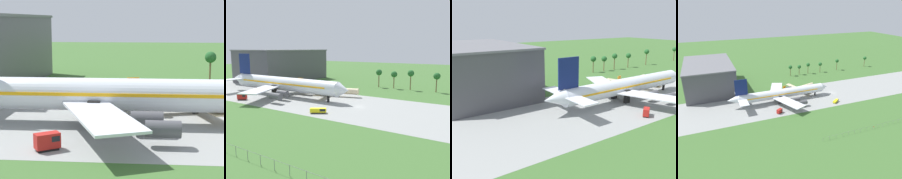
% 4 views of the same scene
% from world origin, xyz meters
% --- Properties ---
extents(jet_airliner, '(76.51, 51.99, 20.24)m').
position_xyz_m(jet_airliner, '(-43.02, 0.41, 5.95)').
color(jet_airliner, silver).
rests_on(jet_airliner, ground_plane).
extents(regional_aircraft, '(30.99, 28.14, 8.37)m').
position_xyz_m(regional_aircraft, '(-24.37, 12.14, 2.76)').
color(regional_aircraft, beige).
rests_on(regional_aircraft, ground_plane).
extents(fuel_truck, '(4.39, 3.86, 2.84)m').
position_xyz_m(fuel_truck, '(-50.48, -16.97, 1.52)').
color(fuel_truck, black).
rests_on(fuel_truck, ground_plane).
extents(terminal_building, '(36.72, 61.20, 22.21)m').
position_xyz_m(terminal_building, '(-89.53, 46.46, 11.12)').
color(terminal_building, '#47474C').
rests_on(terminal_building, ground_plane).
extents(palm_tree_row, '(93.06, 3.60, 11.88)m').
position_xyz_m(palm_tree_row, '(19.29, 52.10, 8.88)').
color(palm_tree_row, brown).
rests_on(palm_tree_row, ground_plane).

